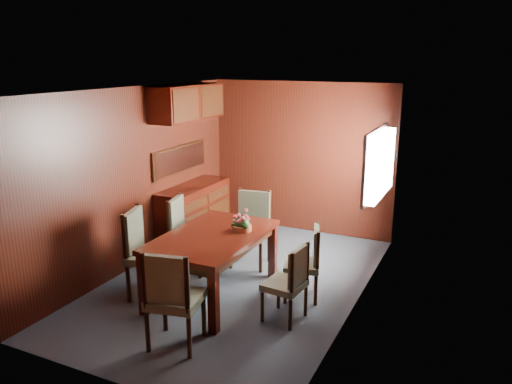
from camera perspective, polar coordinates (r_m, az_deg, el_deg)
The scene contains 11 objects.
ground at distance 6.43m, azimuth -2.16°, elevation -10.27°, with size 4.50×4.50×0.00m, color #3A444F.
room_shell at distance 6.25m, azimuth -1.76°, elevation 4.76°, with size 3.06×4.52×2.41m.
sideboard at distance 7.66m, azimuth -7.07°, elevation -2.51°, with size 0.48×1.40×0.90m, color black.
dining_table at distance 5.89m, azimuth -4.97°, elevation -5.81°, with size 1.03×1.64×0.77m.
chair_left_near at distance 6.04m, azimuth -12.68°, elevation -6.24°, with size 0.61×0.62×1.07m.
chair_left_far at distance 6.64m, azimuth -8.19°, elevation -4.34°, with size 0.55×0.57×1.01m.
chair_right_near at distance 5.38m, azimuth 3.91°, elevation -9.94°, with size 0.44×0.45×0.87m.
chair_right_far at distance 5.88m, azimuth 5.89°, elevation -7.57°, with size 0.52×0.53×0.89m.
chair_head at distance 4.92m, azimuth -9.61°, elevation -11.47°, with size 0.57×0.55×1.03m.
chair_foot at distance 6.80m, azimuth -0.49°, elevation -3.65°, with size 0.54×0.52×1.02m.
flower_centerpiece at distance 5.90m, azimuth -1.63°, elevation -3.35°, with size 0.25×0.25×0.25m.
Camera 1 is at (2.70, -5.14, 2.76)m, focal length 35.00 mm.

